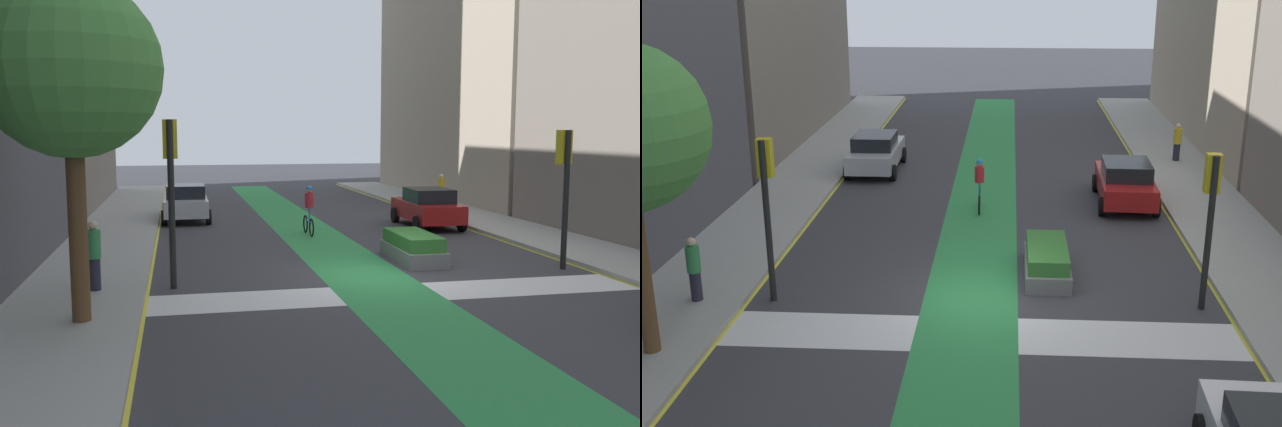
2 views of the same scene
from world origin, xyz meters
The scene contains 14 objects.
ground_plane centered at (0.00, 0.00, 0.00)m, with size 120.00×120.00×0.00m, color #38383D.
bike_lane_paint centered at (-0.36, 0.00, 0.00)m, with size 2.40×60.00×0.01m, color #2D8C47.
crosswalk_band centered at (0.00, -2.00, 0.00)m, with size 12.00×1.80×0.01m, color silver.
sidewalk_left centered at (-7.50, 0.00, 0.07)m, with size 3.00×60.00×0.15m, color #9E9E99.
curb_stripe_left centered at (-6.00, 0.00, 0.01)m, with size 0.16×60.00×0.01m, color yellow.
curb_stripe_right centered at (6.00, 0.00, 0.01)m, with size 0.16×60.00×0.01m, color yellow.
traffic_signal_near_right centered at (5.39, -0.13, 2.74)m, with size 0.35×0.52×3.90m.
traffic_signal_near_left centered at (-5.35, -0.28, 2.91)m, with size 0.35×0.52×4.15m.
car_silver_left_far centered at (-4.87, 12.40, 0.80)m, with size 2.03×4.20×1.57m.
car_red_right_far centered at (4.67, 8.47, 0.80)m, with size 2.12×4.25×1.57m.
cyclist_in_lane centered at (-0.43, 7.34, 0.97)m, with size 0.32×1.73×1.86m.
pedestrian_sidewalk_right_a centered at (7.64, 14.35, 0.95)m, with size 0.34×0.34×1.58m.
pedestrian_sidewalk_left_a centered at (-7.16, -0.83, 0.99)m, with size 0.34×0.34×1.65m.
median_planter centered at (1.64, 1.72, 0.40)m, with size 1.20×2.87×0.85m.
Camera 2 is at (0.54, -18.15, 8.22)m, focal length 43.57 mm.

